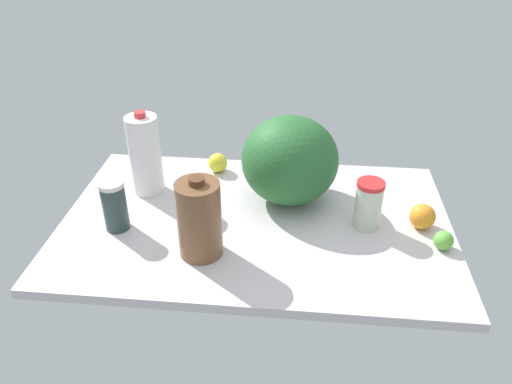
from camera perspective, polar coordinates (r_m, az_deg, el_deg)
name	(u,v)px	position (r cm, az deg, el deg)	size (l,w,h in cm)	color
countertop	(256,223)	(156.63, 0.00, -3.57)	(120.00, 76.00, 3.00)	silver
tumbler_cup	(368,204)	(152.69, 12.71, -1.31)	(8.26, 8.26, 15.42)	beige
shaker_bottle	(115,205)	(153.52, -15.87, -1.48)	(7.46, 7.46, 15.98)	#273B3B
milk_jug	(145,155)	(167.45, -12.56, 4.16)	(10.42, 10.42, 28.66)	white
watermelon	(290,160)	(159.21, 3.89, 3.65)	(30.92, 30.92, 28.41)	#27632D
chocolate_milk_jug	(199,219)	(136.79, -6.49, -3.10)	(12.19, 12.19, 24.37)	brown
orange_near_front	(422,216)	(158.32, 18.48, -2.67)	(7.74, 7.74, 7.74)	orange
lime_by_jug	(444,240)	(152.13, 20.64, -5.20)	(5.57, 5.57, 5.57)	#64B83F
lemon_far_back	(218,163)	(180.31, -4.40, 3.35)	(6.91, 6.91, 6.91)	yellow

